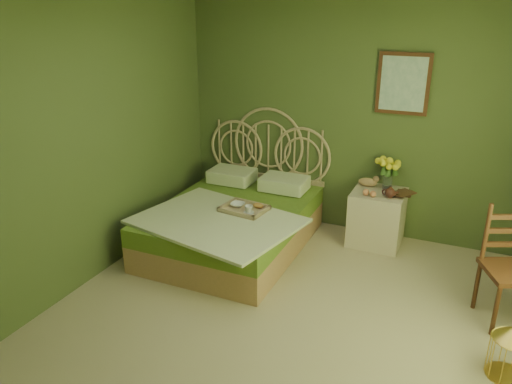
% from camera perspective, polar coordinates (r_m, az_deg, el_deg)
% --- Properties ---
extents(floor, '(4.50, 4.50, 0.00)m').
position_cam_1_polar(floor, '(4.28, 2.60, -15.76)').
color(floor, tan).
rests_on(floor, ground).
extents(wall_back, '(4.00, 0.00, 4.00)m').
position_cam_1_polar(wall_back, '(5.73, 11.23, 7.93)').
color(wall_back, '#4C5C30').
rests_on(wall_back, floor).
extents(wall_left, '(0.00, 4.50, 4.50)m').
position_cam_1_polar(wall_left, '(4.71, -20.40, 4.19)').
color(wall_left, '#4C5C30').
rests_on(wall_left, floor).
extents(wall_art, '(0.54, 0.04, 0.64)m').
position_cam_1_polar(wall_art, '(5.53, 16.48, 11.78)').
color(wall_art, '#3E1F11').
rests_on(wall_art, wall_back).
extents(bed, '(1.74, 2.19, 1.36)m').
position_cam_1_polar(bed, '(5.51, -2.40, -3.20)').
color(bed, tan).
rests_on(bed, floor).
extents(nightstand, '(0.56, 0.56, 1.04)m').
position_cam_1_polar(nightstand, '(5.70, 13.76, -2.23)').
color(nightstand, beige).
rests_on(nightstand, floor).
extents(birdcage, '(0.29, 0.29, 0.43)m').
position_cam_1_polar(birdcage, '(4.17, 27.08, -15.94)').
color(birdcage, gold).
rests_on(birdcage, floor).
extents(book_lower, '(0.17, 0.22, 0.02)m').
position_cam_1_polar(book_lower, '(5.59, 15.76, -0.07)').
color(book_lower, '#381E0F').
rests_on(book_lower, nightstand).
extents(book_upper, '(0.28, 0.30, 0.02)m').
position_cam_1_polar(book_upper, '(5.58, 15.78, 0.13)').
color(book_upper, '#472819').
rests_on(book_upper, nightstand).
extents(cereal_bowl, '(0.16, 0.16, 0.04)m').
position_cam_1_polar(cereal_bowl, '(5.28, -2.11, -1.45)').
color(cereal_bowl, white).
rests_on(cereal_bowl, bed).
extents(coffee_cup, '(0.10, 0.10, 0.08)m').
position_cam_1_polar(coffee_cup, '(5.10, -0.84, -1.98)').
color(coffee_cup, white).
rests_on(coffee_cup, bed).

